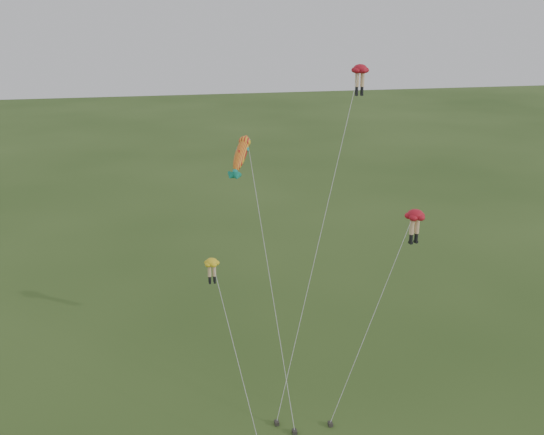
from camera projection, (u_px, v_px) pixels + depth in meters
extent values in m
plane|color=#2B4518|center=(291.00, 419.00, 37.05)|extent=(300.00, 300.00, 0.00)
ellipsoid|color=#B41220|center=(360.00, 69.00, 42.92)|extent=(1.34, 1.34, 0.65)
cylinder|color=#E7B988|center=(357.00, 80.00, 43.14)|extent=(0.29, 0.29, 0.99)
cylinder|color=black|center=(357.00, 90.00, 43.38)|extent=(0.22, 0.22, 0.49)
cube|color=black|center=(356.00, 95.00, 43.49)|extent=(0.17, 0.29, 0.14)
cylinder|color=#E7B988|center=(362.00, 80.00, 43.20)|extent=(0.29, 0.29, 0.99)
cylinder|color=black|center=(362.00, 90.00, 43.44)|extent=(0.22, 0.22, 0.49)
cube|color=black|center=(362.00, 95.00, 43.55)|extent=(0.17, 0.29, 0.14)
cylinder|color=silver|center=(322.00, 228.00, 39.64)|extent=(8.61, 12.14, 19.84)
cube|color=black|center=(277.00, 423.00, 36.49)|extent=(0.25, 0.35, 0.24)
ellipsoid|color=#B41220|center=(415.00, 214.00, 37.38)|extent=(1.57, 1.57, 0.65)
cylinder|color=#E7B988|center=(412.00, 227.00, 37.55)|extent=(0.29, 0.29, 1.00)
cylinder|color=black|center=(411.00, 238.00, 37.79)|extent=(0.23, 0.23, 0.50)
cube|color=black|center=(411.00, 243.00, 37.90)|extent=(0.23, 0.32, 0.15)
cylinder|color=#E7B988|center=(417.00, 226.00, 37.71)|extent=(0.29, 0.29, 1.00)
cylinder|color=black|center=(416.00, 237.00, 37.95)|extent=(0.23, 0.23, 0.50)
cube|color=black|center=(416.00, 242.00, 38.06)|extent=(0.23, 0.32, 0.15)
cylinder|color=silver|center=(374.00, 315.00, 36.82)|extent=(6.29, 3.92, 11.84)
cube|color=black|center=(330.00, 424.00, 36.39)|extent=(0.25, 0.35, 0.24)
ellipsoid|color=yellow|center=(212.00, 262.00, 38.27)|extent=(1.02, 1.02, 0.50)
cylinder|color=#E7B988|center=(209.00, 271.00, 38.44)|extent=(0.22, 0.22, 0.77)
cylinder|color=black|center=(210.00, 279.00, 38.62)|extent=(0.17, 0.17, 0.38)
cube|color=black|center=(210.00, 283.00, 38.71)|extent=(0.13, 0.23, 0.11)
cylinder|color=#E7B988|center=(214.00, 270.00, 38.50)|extent=(0.22, 0.22, 0.77)
cylinder|color=black|center=(215.00, 279.00, 38.69)|extent=(0.17, 0.17, 0.38)
cube|color=black|center=(215.00, 282.00, 38.77)|extent=(0.13, 0.23, 0.11)
cylinder|color=silver|center=(235.00, 350.00, 36.00)|extent=(1.69, 8.14, 8.64)
ellipsoid|color=yellow|center=(241.00, 153.00, 42.52)|extent=(2.24, 3.15, 2.72)
sphere|color=yellow|center=(241.00, 153.00, 42.52)|extent=(1.39, 1.54, 1.27)
cone|color=#169078|center=(241.00, 153.00, 42.52)|extent=(1.17, 1.36, 1.22)
cone|color=#169078|center=(241.00, 153.00, 42.52)|extent=(1.17, 1.36, 1.22)
cone|color=#169078|center=(241.00, 153.00, 42.52)|extent=(0.66, 0.77, 0.68)
cone|color=#169078|center=(241.00, 153.00, 42.52)|extent=(0.66, 0.77, 0.68)
cone|color=#B01214|center=(241.00, 153.00, 42.52)|extent=(0.70, 0.79, 0.67)
cylinder|color=silver|center=(265.00, 280.00, 39.11)|extent=(1.07, 12.52, 13.95)
cube|color=black|center=(295.00, 432.00, 35.72)|extent=(0.25, 0.35, 0.24)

